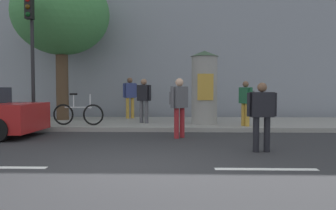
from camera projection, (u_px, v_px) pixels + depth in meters
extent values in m
plane|color=#2B2B2D|center=(130.00, 168.00, 6.13)|extent=(80.00, 80.00, 0.00)
cube|color=gray|center=(155.00, 123.00, 13.12)|extent=(36.00, 4.00, 0.15)
cube|color=silver|center=(266.00, 169.00, 6.07)|extent=(1.80, 0.16, 0.01)
cube|color=gray|center=(161.00, 22.00, 17.87)|extent=(36.00, 5.00, 9.62)
cylinder|color=black|center=(33.00, 73.00, 11.49)|extent=(0.12, 0.12, 3.50)
cube|color=black|center=(29.00, 8.00, 11.20)|extent=(0.24, 0.24, 0.75)
sphere|color=#3C2906|center=(28.00, 7.00, 11.07)|extent=(0.16, 0.16, 0.16)
sphere|color=#07330F|center=(28.00, 14.00, 11.08)|extent=(0.16, 0.16, 0.16)
cylinder|color=gray|center=(204.00, 90.00, 12.14)|extent=(0.90, 0.90, 2.37)
cone|color=#334C33|center=(205.00, 54.00, 12.07)|extent=(0.99, 0.99, 0.20)
cube|color=#B78C33|center=(205.00, 87.00, 11.67)|extent=(0.54, 0.02, 0.90)
cylinder|color=#4C3826|center=(62.00, 87.00, 13.76)|extent=(0.48, 0.48, 2.58)
ellipsoid|color=#3D7F42|center=(61.00, 14.00, 13.61)|extent=(3.78, 3.78, 3.21)
cylinder|color=maroon|center=(177.00, 123.00, 9.74)|extent=(0.14, 0.14, 0.86)
cylinder|color=maroon|center=(182.00, 123.00, 9.92)|extent=(0.14, 0.14, 0.86)
cube|color=#4C4C51|center=(179.00, 97.00, 9.79)|extent=(0.50, 0.53, 0.61)
cylinder|color=#4C4C51|center=(173.00, 97.00, 9.58)|extent=(0.09, 0.09, 0.58)
cylinder|color=#4C4C51|center=(186.00, 97.00, 10.01)|extent=(0.09, 0.09, 0.58)
sphere|color=tan|center=(179.00, 82.00, 9.77)|extent=(0.23, 0.23, 0.23)
cube|color=#4C4C51|center=(175.00, 98.00, 9.92)|extent=(0.30, 0.32, 0.36)
cylinder|color=black|center=(267.00, 134.00, 7.70)|extent=(0.14, 0.14, 0.78)
cylinder|color=black|center=(256.00, 135.00, 7.69)|extent=(0.14, 0.14, 0.78)
cube|color=black|center=(262.00, 105.00, 7.66)|extent=(0.52, 0.29, 0.55)
cylinder|color=black|center=(275.00, 105.00, 7.68)|extent=(0.09, 0.09, 0.53)
cylinder|color=black|center=(249.00, 105.00, 7.64)|extent=(0.09, 0.09, 0.53)
sphere|color=brown|center=(262.00, 87.00, 7.64)|extent=(0.21, 0.21, 0.21)
cylinder|color=#B78C33|center=(243.00, 114.00, 11.62)|extent=(0.14, 0.14, 0.76)
cylinder|color=#B78C33|center=(247.00, 115.00, 11.43)|extent=(0.14, 0.14, 0.76)
cube|color=#1E5938|center=(246.00, 95.00, 11.49)|extent=(0.41, 0.49, 0.54)
cylinder|color=#1E5938|center=(241.00, 95.00, 11.72)|extent=(0.09, 0.09, 0.51)
cylinder|color=#1E5938|center=(251.00, 96.00, 11.26)|extent=(0.09, 0.09, 0.51)
sphere|color=brown|center=(246.00, 84.00, 11.47)|extent=(0.20, 0.20, 0.20)
cube|color=#4C4C51|center=(250.00, 96.00, 11.58)|extent=(0.27, 0.32, 0.36)
cylinder|color=#4C4C51|center=(141.00, 112.00, 12.56)|extent=(0.14, 0.14, 0.81)
cylinder|color=#4C4C51|center=(146.00, 112.00, 12.42)|extent=(0.14, 0.14, 0.81)
cube|color=black|center=(144.00, 93.00, 12.45)|extent=(0.52, 0.46, 0.57)
cylinder|color=black|center=(138.00, 93.00, 12.61)|extent=(0.09, 0.09, 0.54)
cylinder|color=black|center=(150.00, 93.00, 12.29)|extent=(0.09, 0.09, 0.54)
sphere|color=#8C664C|center=(144.00, 82.00, 12.43)|extent=(0.22, 0.22, 0.22)
cylinder|color=#B78C33|center=(132.00, 108.00, 14.46)|extent=(0.14, 0.14, 0.86)
cylinder|color=#B78C33|center=(128.00, 108.00, 14.36)|extent=(0.14, 0.14, 0.86)
cube|color=navy|center=(130.00, 90.00, 14.37)|extent=(0.50, 0.43, 0.61)
cylinder|color=navy|center=(136.00, 90.00, 14.50)|extent=(0.09, 0.09, 0.58)
cylinder|color=navy|center=(124.00, 90.00, 14.25)|extent=(0.09, 0.09, 0.58)
sphere|color=brown|center=(130.00, 80.00, 14.35)|extent=(0.23, 0.23, 0.23)
torus|color=black|center=(63.00, 115.00, 11.84)|extent=(0.72, 0.10, 0.72)
torus|color=black|center=(93.00, 115.00, 11.75)|extent=(0.72, 0.10, 0.72)
cylinder|color=silver|center=(78.00, 107.00, 11.78)|extent=(0.95, 0.10, 0.04)
cylinder|color=silver|center=(74.00, 101.00, 11.78)|extent=(0.04, 0.04, 0.45)
cylinder|color=silver|center=(90.00, 102.00, 11.73)|extent=(0.04, 0.04, 0.50)
cube|color=black|center=(73.00, 94.00, 11.77)|extent=(0.25, 0.11, 0.06)
cylinder|color=black|center=(29.00, 123.00, 10.89)|extent=(0.65, 0.24, 0.64)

